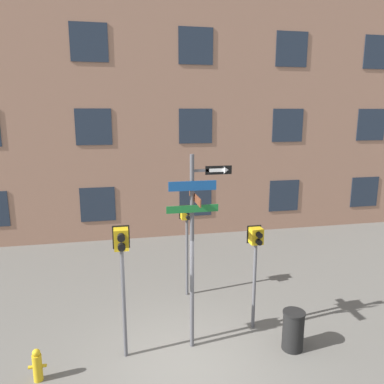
% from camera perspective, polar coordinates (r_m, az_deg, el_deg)
% --- Properties ---
extents(ground_plane, '(60.00, 60.00, 0.00)m').
position_cam_1_polar(ground_plane, '(8.64, -1.34, -24.60)').
color(ground_plane, '#595651').
extents(building_facade, '(24.00, 0.64, 12.24)m').
position_cam_1_polar(building_facade, '(15.36, -7.28, 15.63)').
color(building_facade, '#936B56').
rests_on(building_facade, ground_plane).
extents(street_sign_pole, '(1.38, 1.10, 4.33)m').
position_cam_1_polar(street_sign_pole, '(7.93, 0.46, -6.47)').
color(street_sign_pole, '#4C4C51').
rests_on(street_sign_pole, ground_plane).
extents(pedestrian_signal_left, '(0.35, 0.40, 2.90)m').
position_cam_1_polar(pedestrian_signal_left, '(7.85, -10.63, -9.78)').
color(pedestrian_signal_left, '#4C4C51').
rests_on(pedestrian_signal_left, ground_plane).
extents(pedestrian_signal_right, '(0.34, 0.40, 2.56)m').
position_cam_1_polar(pedestrian_signal_right, '(8.96, 9.67, -8.83)').
color(pedestrian_signal_right, '#4C4C51').
rests_on(pedestrian_signal_right, ground_plane).
extents(pedestrian_signal_across, '(0.38, 0.40, 2.63)m').
position_cam_1_polar(pedestrian_signal_across, '(10.41, -0.77, -5.30)').
color(pedestrian_signal_across, '#4C4C51').
rests_on(pedestrian_signal_across, ground_plane).
extents(fire_hydrant, '(0.34, 0.18, 0.68)m').
position_cam_1_polar(fire_hydrant, '(8.58, -22.50, -23.21)').
color(fire_hydrant, gold).
rests_on(fire_hydrant, ground_plane).
extents(trash_bin, '(0.49, 0.49, 0.90)m').
position_cam_1_polar(trash_bin, '(9.06, 15.16, -19.69)').
color(trash_bin, black).
rests_on(trash_bin, ground_plane).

